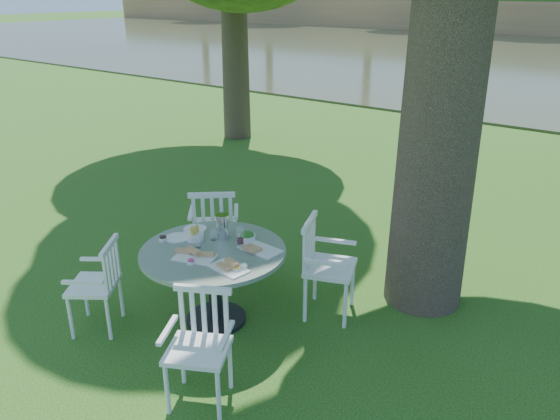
% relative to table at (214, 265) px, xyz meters
% --- Properties ---
extents(ground, '(140.00, 140.00, 0.00)m').
position_rel_table_xyz_m(ground, '(0.06, 0.72, -0.59)').
color(ground, '#17400D').
rests_on(ground, ground).
extents(table, '(1.32, 1.32, 0.74)m').
position_rel_table_xyz_m(table, '(0.00, 0.00, 0.00)').
color(table, black).
rests_on(table, ground).
extents(chair_ne, '(0.59, 0.61, 0.95)m').
position_rel_table_xyz_m(chair_ne, '(0.69, 0.72, -0.03)').
color(chair_ne, white).
rests_on(chair_ne, ground).
extents(chair_nw, '(0.67, 0.67, 0.97)m').
position_rel_table_xyz_m(chair_nw, '(-0.68, 0.71, -0.02)').
color(chair_nw, white).
rests_on(chair_nw, ground).
extents(chair_sw, '(0.58, 0.59, 0.86)m').
position_rel_table_xyz_m(chair_sw, '(-0.72, -0.69, -0.09)').
color(chair_sw, white).
rests_on(chair_sw, ground).
extents(chair_se, '(0.59, 0.57, 0.88)m').
position_rel_table_xyz_m(chair_se, '(0.62, -0.79, -0.08)').
color(chair_se, white).
rests_on(chair_se, ground).
extents(tableware, '(1.11, 0.79, 0.24)m').
position_rel_table_xyz_m(tableware, '(-0.02, 0.12, 0.20)').
color(tableware, white).
rests_on(tableware, table).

